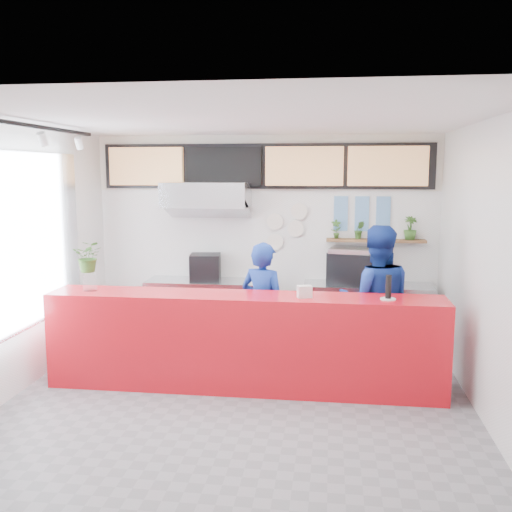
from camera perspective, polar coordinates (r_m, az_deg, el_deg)
The scene contains 43 objects.
floor at distance 6.40m, azimuth -1.76°, elevation -14.33°, with size 5.00×5.00×0.00m, color slate.
ceiling at distance 5.92m, azimuth -1.90°, elevation 13.50°, with size 5.00×5.00×0.00m, color silver.
wall_back at distance 8.43m, azimuth 0.92°, elevation 1.81°, with size 5.00×5.00×0.00m, color white.
wall_left at distance 6.84m, azimuth -22.96°, elevation -0.44°, with size 5.00×5.00×0.00m, color white.
wall_right at distance 6.10m, azimuth 22.03°, elevation -1.40°, with size 5.00×5.00×0.00m, color white.
service_counter at distance 6.59m, azimuth -1.22°, elevation -8.57°, with size 4.50×0.60×1.10m, color red.
cream_band at distance 8.37m, azimuth 0.93°, elevation 9.30°, with size 5.00×0.02×0.80m, color beige.
prep_bench at distance 8.46m, azimuth -4.74°, elevation -5.43°, with size 1.80×0.60×0.90m, color #B2B5BA.
panini_oven at distance 8.34m, azimuth -5.09°, elevation -1.13°, with size 0.43×0.43×0.38m, color black.
extraction_hood at distance 8.17m, azimuth -4.97°, elevation 6.14°, with size 1.20×0.70×0.35m, color #B2B5BA.
hood_lip at distance 8.18m, azimuth -4.95°, elevation 4.74°, with size 1.20×0.70×0.08m, color #B2B5BA.
right_bench at distance 8.29m, azimuth 11.07°, elevation -5.85°, with size 1.80×0.60×0.90m, color #B2B5BA.
espresso_machine at distance 8.14m, azimuth 9.95°, elevation -1.21°, with size 0.70×0.50×0.45m, color black.
espresso_tray at distance 8.11m, azimuth 10.00°, elevation 0.57°, with size 0.71×0.49×0.07m, color #A2A5A9.
herb_shelf at distance 8.31m, azimuth 11.88°, elevation 1.52°, with size 1.40×0.18×0.04m, color brown.
menu_board_far_left at distance 8.64m, azimuth -10.91°, elevation 8.80°, with size 1.10×0.10×0.55m, color tan.
menu_board_mid_left at distance 8.35m, azimuth -3.23°, elevation 8.95°, with size 1.10×0.10×0.55m, color black.
menu_board_mid_right at distance 8.21m, azimuth 4.85°, elevation 8.94°, with size 1.10×0.10×0.55m, color tan.
menu_board_far_right at distance 8.24m, azimuth 13.03°, elevation 8.75°, with size 1.10×0.10×0.55m, color tan.
soffit at distance 8.34m, azimuth 0.91°, elevation 8.96°, with size 4.80×0.04×0.65m, color black.
window_pane at distance 7.06m, azimuth -21.62°, elevation 1.53°, with size 0.04×2.20×1.90m, color silver.
window_frame at distance 7.05m, azimuth -21.48°, elevation 1.53°, with size 0.03×2.30×2.00m, color #B2B5BA.
track_rail at distance 6.59m, azimuth -20.63°, elevation 11.94°, with size 0.05×2.40×0.04m, color black.
dec_plate_a at distance 8.36m, azimuth 1.93°, elevation 3.47°, with size 0.24×0.24×0.03m, color silver.
dec_plate_b at distance 8.35m, azimuth 3.97°, elevation 2.76°, with size 0.24×0.24×0.03m, color silver.
dec_plate_c at distance 8.40m, azimuth 1.91°, elevation 1.43°, with size 0.24×0.24×0.03m, color silver.
dec_plate_d at distance 8.33m, azimuth 4.34°, elevation 4.46°, with size 0.24×0.24×0.03m, color silver.
photo_frame_a at distance 8.32m, azimuth 8.49°, elevation 5.08°, with size 0.20×0.02×0.25m, color #598CBF.
photo_frame_b at distance 8.33m, azimuth 10.57°, elevation 5.04°, with size 0.20×0.02×0.25m, color #598CBF.
photo_frame_c at distance 8.35m, azimuth 12.63°, elevation 4.98°, with size 0.20×0.02×0.25m, color #598CBF.
photo_frame_d at distance 8.34m, azimuth 8.46°, elevation 3.37°, with size 0.20×0.02×0.25m, color #598CBF.
photo_frame_e at distance 8.35m, azimuth 10.52°, elevation 3.32°, with size 0.20×0.02×0.25m, color #598CBF.
photo_frame_f at distance 8.37m, azimuth 12.57°, elevation 3.27°, with size 0.20×0.02×0.25m, color #598CBF.
staff_center at distance 6.98m, azimuth 0.72°, elevation -5.29°, with size 0.60×0.39×1.64m, color navy.
staff_right at distance 6.99m, azimuth 11.87°, elevation -4.55°, with size 0.90×0.70×1.85m, color navy.
herb_a at distance 8.26m, azimuth 8.02°, elevation 2.69°, with size 0.15×0.10×0.28m, color #325C20.
herb_b at distance 8.27m, azimuth 10.29°, elevation 2.58°, with size 0.14×0.12×0.26m, color #325C20.
herb_d at distance 8.34m, azimuth 15.17°, elevation 2.72°, with size 0.19×0.17×0.33m, color #325C20.
glass_vase at distance 6.92m, azimuth -16.27°, elevation -2.56°, with size 0.16×0.16×0.19m, color silver.
basil_vase at distance 6.87m, azimuth -16.38°, elevation -0.04°, with size 0.33×0.29×0.37m, color #325C20.
napkin_holder at distance 6.31m, azimuth 4.88°, elevation -3.57°, with size 0.15×0.10×0.13m, color silver.
white_plate at distance 6.37m, azimuth 13.06°, elevation -4.21°, with size 0.17×0.17×0.01m, color silver.
pepper_mill at distance 6.34m, azimuth 13.10°, elevation -3.01°, with size 0.06×0.06×0.26m, color black.
Camera 1 is at (0.96, -5.82, 2.49)m, focal length 40.00 mm.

